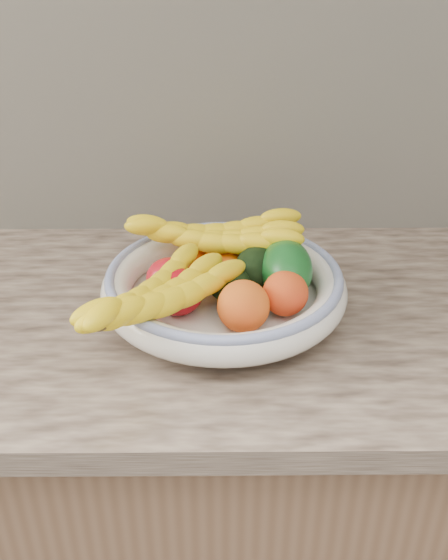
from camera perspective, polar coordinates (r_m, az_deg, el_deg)
kitchen_counter at (r=1.33m, az=-0.01°, el=-18.33°), size 2.44×0.66×1.40m
fruit_bowl at (r=0.99m, az=0.00°, el=-0.57°), size 0.39×0.39×0.08m
clementine_back_left at (r=1.07m, az=-2.78°, el=2.18°), size 0.06×0.06×0.04m
clementine_back_right at (r=1.09m, az=2.34°, el=2.79°), size 0.06×0.06×0.05m
clementine_back_mid at (r=1.05m, az=-0.62°, el=1.68°), size 0.07×0.07×0.05m
clementine_extra at (r=1.05m, az=0.53°, el=1.51°), size 0.05×0.05×0.04m
tomato_left at (r=0.99m, az=-5.03°, el=0.13°), size 0.08×0.08×0.07m
tomato_near_left at (r=0.96m, az=-4.27°, el=-1.08°), size 0.09×0.09×0.07m
avocado_center at (r=0.97m, az=0.37°, el=-0.25°), size 0.10×0.11×0.06m
avocado_right at (r=1.02m, az=3.18°, el=1.17°), size 0.11×0.13×0.08m
green_mango at (r=0.99m, az=5.69°, el=0.96°), size 0.11×0.13×0.11m
peach_front at (r=0.91m, az=1.79°, el=-2.40°), size 0.09×0.09×0.08m
peach_right at (r=0.94m, az=5.63°, el=-1.22°), size 0.09×0.09×0.07m
banana_bunch_back at (r=1.05m, az=-0.93°, el=3.66°), size 0.32×0.13×0.09m
banana_bunch_front at (r=0.90m, az=-6.10°, el=-1.90°), size 0.28×0.32×0.09m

